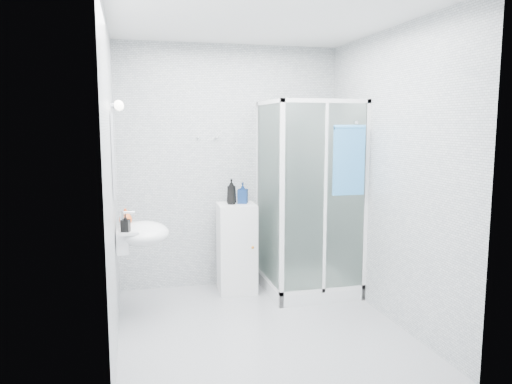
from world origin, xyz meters
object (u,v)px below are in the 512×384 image
object	(u,v)px
wall_basin	(140,234)
hand_towel	(349,159)
shampoo_bottle_b	(243,193)
soap_dispenser_orange	(125,217)
storage_cabinet	(237,248)
shampoo_bottle_a	(231,192)
shower_enclosure	(304,252)
soap_dispenser_black	(125,223)

from	to	relation	value
wall_basin	hand_towel	distance (m)	2.06
wall_basin	shampoo_bottle_b	xyz separation A→B (m)	(1.07, 0.58, 0.25)
soap_dispenser_orange	storage_cabinet	bearing A→B (deg)	21.93
soap_dispenser_orange	hand_towel	bearing A→B (deg)	-5.20
storage_cabinet	soap_dispenser_orange	world-z (taller)	soap_dispenser_orange
soap_dispenser_orange	shampoo_bottle_a	bearing A→B (deg)	23.02
shampoo_bottle_b	hand_towel	bearing A→B (deg)	-36.91
hand_towel	shampoo_bottle_b	xyz separation A→B (m)	(-0.89, 0.67, -0.39)
wall_basin	hand_towel	world-z (taller)	hand_towel
shower_enclosure	shampoo_bottle_a	size ratio (longest dim) A/B	7.57
storage_cabinet	soap_dispenser_orange	bearing A→B (deg)	-155.22
shampoo_bottle_a	shampoo_bottle_b	bearing A→B (deg)	11.12
soap_dispenser_black	shampoo_bottle_b	bearing A→B (deg)	32.98
wall_basin	shampoo_bottle_b	distance (m)	1.24
wall_basin	soap_dispenser_orange	distance (m)	0.21
shower_enclosure	hand_towel	world-z (taller)	shower_enclosure
wall_basin	hand_towel	size ratio (longest dim) A/B	0.84
wall_basin	soap_dispenser_black	bearing A→B (deg)	-122.83
soap_dispenser_orange	soap_dispenser_black	xyz separation A→B (m)	(0.00, -0.29, 0.00)
shampoo_bottle_b	soap_dispenser_orange	distance (m)	1.29
wall_basin	hand_towel	bearing A→B (deg)	-2.49
shower_enclosure	wall_basin	bearing A→B (deg)	-169.19
shampoo_bottle_a	soap_dispenser_orange	distance (m)	1.16
hand_towel	soap_dispenser_orange	distance (m)	2.14
wall_basin	soap_dispenser_orange	size ratio (longest dim) A/B	3.76
wall_basin	soap_dispenser_orange	bearing A→B (deg)	139.98
wall_basin	shower_enclosure	bearing A→B (deg)	10.81
hand_towel	shampoo_bottle_b	world-z (taller)	hand_towel
storage_cabinet	soap_dispenser_orange	xyz separation A→B (m)	(-1.12, -0.45, 0.47)
shampoo_bottle_b	soap_dispenser_black	distance (m)	1.42
shower_enclosure	soap_dispenser_orange	world-z (taller)	shower_enclosure
shower_enclosure	shampoo_bottle_b	xyz separation A→B (m)	(-0.59, 0.27, 0.60)
storage_cabinet	soap_dispenser_black	bearing A→B (deg)	-143.45
soap_dispenser_orange	soap_dispenser_black	world-z (taller)	soap_dispenser_black
shower_enclosure	soap_dispenser_black	distance (m)	1.91
wall_basin	soap_dispenser_orange	world-z (taller)	soap_dispenser_orange
storage_cabinet	shampoo_bottle_b	xyz separation A→B (m)	(0.07, 0.03, 0.58)
storage_cabinet	soap_dispenser_black	size ratio (longest dim) A/B	6.22
shampoo_bottle_a	soap_dispenser_black	distance (m)	1.31
shampoo_bottle_a	soap_dispenser_orange	world-z (taller)	shampoo_bottle_a
shampoo_bottle_b	soap_dispenser_black	size ratio (longest dim) A/B	1.47
shower_enclosure	soap_dispenser_black	world-z (taller)	shower_enclosure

